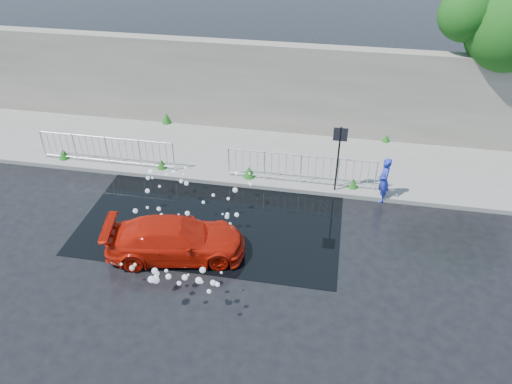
% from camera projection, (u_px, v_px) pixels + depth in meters
% --- Properties ---
extents(ground, '(90.00, 90.00, 0.00)m').
position_uv_depth(ground, '(189.00, 237.00, 15.01)').
color(ground, black).
rests_on(ground, ground).
extents(pavement, '(30.00, 4.00, 0.15)m').
position_uv_depth(pavement, '(226.00, 153.00, 19.02)').
color(pavement, slate).
rests_on(pavement, ground).
extents(curb, '(30.00, 0.25, 0.16)m').
position_uv_depth(curb, '(213.00, 181.00, 17.40)').
color(curb, slate).
rests_on(curb, ground).
extents(retaining_wall, '(30.00, 0.60, 3.50)m').
position_uv_depth(retaining_wall, '(237.00, 86.00, 19.77)').
color(retaining_wall, '#6D6A5C').
rests_on(retaining_wall, pavement).
extents(puddle, '(8.00, 5.00, 0.01)m').
position_uv_depth(puddle, '(213.00, 218.00, 15.75)').
color(puddle, black).
rests_on(puddle, ground).
extents(sign_post, '(0.45, 0.06, 2.50)m').
position_uv_depth(sign_post, '(339.00, 149.00, 15.93)').
color(sign_post, black).
rests_on(sign_post, ground).
extents(railing_left, '(5.05, 0.05, 1.10)m').
position_uv_depth(railing_left, '(107.00, 149.00, 17.91)').
color(railing_left, silver).
rests_on(railing_left, pavement).
extents(railing_right, '(5.05, 0.05, 1.10)m').
position_uv_depth(railing_right, '(301.00, 168.00, 16.87)').
color(railing_right, silver).
rests_on(railing_right, pavement).
extents(weeds, '(12.17, 3.93, 0.44)m').
position_uv_depth(weeds, '(209.00, 152.00, 18.57)').
color(weeds, '#1A5215').
rests_on(weeds, pavement).
extents(water_spray, '(3.61, 5.49, 1.07)m').
position_uv_depth(water_spray, '(182.00, 228.00, 14.18)').
color(water_spray, white).
rests_on(water_spray, ground).
extents(red_car, '(4.14, 2.35, 1.13)m').
position_uv_depth(red_car, '(176.00, 239.00, 14.04)').
color(red_car, '#B71507').
rests_on(red_car, ground).
extents(person, '(0.45, 0.62, 1.57)m').
position_uv_depth(person, '(384.00, 180.00, 16.15)').
color(person, '#2431B7').
rests_on(person, ground).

